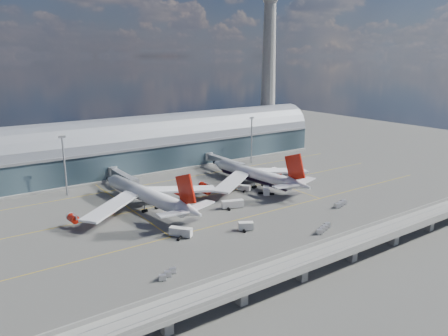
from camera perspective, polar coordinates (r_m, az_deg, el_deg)
ground at (r=170.95m, az=1.87°, el=-5.24°), size 500.00×500.00×0.00m
taxi_lines at (r=188.16m, az=-2.16°, el=-3.39°), size 200.00×80.12×0.01m
terminal at (r=232.84m, az=-9.67°, el=2.77°), size 200.00×30.00×28.00m
control_tower at (r=279.08m, az=5.86°, el=13.13°), size 19.00×19.00×103.00m
guideway at (r=132.30m, az=16.49°, el=-9.44°), size 220.00×8.50×7.20m
floodlight_mast_left at (r=194.59m, az=-20.11°, el=0.49°), size 3.00×0.70×25.70m
floodlight_mast_right at (r=239.17m, az=3.62°, el=3.81°), size 3.00×0.70×25.70m
airliner_left at (r=169.97m, az=-9.85°, el=-3.57°), size 61.49×64.67×19.71m
airliner_right at (r=198.58m, az=4.20°, el=-0.93°), size 59.09×61.78×19.59m
jet_bridge_left at (r=201.98m, az=-13.23°, el=-0.99°), size 4.40×28.00×7.25m
jet_bridge_right at (r=225.03m, az=-0.21°, el=0.96°), size 4.40×32.00×7.25m
service_truck_0 at (r=145.02m, az=-5.66°, el=-8.32°), size 6.59×7.37×3.10m
service_truck_1 at (r=149.63m, az=2.88°, el=-7.59°), size 5.43×4.40×2.87m
service_truck_2 at (r=170.44m, az=1.13°, el=-4.72°), size 8.90×5.09×3.11m
service_truck_3 at (r=187.54m, az=5.54°, el=-2.99°), size 6.03×6.76×3.19m
service_truck_4 at (r=222.27m, az=6.71°, el=-0.34°), size 2.79×4.71×2.57m
service_truck_5 at (r=192.09m, az=2.64°, el=-2.60°), size 4.61×5.74×2.63m
cargo_train_0 at (r=121.27m, az=-7.37°, el=-13.57°), size 6.68×4.22×1.51m
cargo_train_1 at (r=153.02m, az=12.87°, el=-7.70°), size 9.21×4.86×1.56m
cargo_train_2 at (r=178.64m, az=15.00°, el=-4.56°), size 7.96×3.76×1.75m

